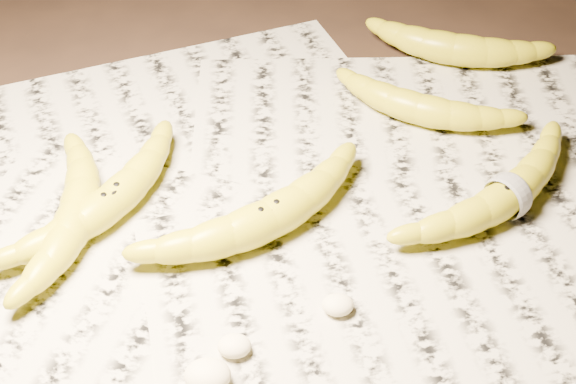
{
  "coord_description": "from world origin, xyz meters",
  "views": [
    {
      "loc": [
        0.01,
        -0.54,
        0.56
      ],
      "look_at": [
        0.01,
        0.01,
        0.05
      ],
      "focal_mm": 50.0,
      "sensor_mm": 36.0,
      "label": 1
    }
  ],
  "objects_px": {
    "banana_center": "(268,216)",
    "banana_taped": "(508,193)",
    "banana_upper_b": "(455,46)",
    "banana_upper_a": "(420,106)",
    "banana_left_a": "(110,199)",
    "banana_left_b": "(76,211)"
  },
  "relations": [
    {
      "from": "banana_center",
      "to": "banana_taped",
      "type": "distance_m",
      "value": 0.24
    },
    {
      "from": "banana_upper_b",
      "to": "banana_upper_a",
      "type": "bearing_deg",
      "value": -99.12
    },
    {
      "from": "banana_left_a",
      "to": "banana_left_b",
      "type": "bearing_deg",
      "value": 152.31
    },
    {
      "from": "banana_left_a",
      "to": "banana_center",
      "type": "relative_size",
      "value": 0.95
    },
    {
      "from": "banana_left_b",
      "to": "banana_center",
      "type": "height_order",
      "value": "banana_center"
    },
    {
      "from": "banana_taped",
      "to": "banana_upper_b",
      "type": "xyz_separation_m",
      "value": [
        -0.01,
        0.26,
        0.0
      ]
    },
    {
      "from": "banana_left_b",
      "to": "banana_upper_a",
      "type": "bearing_deg",
      "value": -62.01
    },
    {
      "from": "banana_left_a",
      "to": "banana_taped",
      "type": "relative_size",
      "value": 0.95
    },
    {
      "from": "banana_left_a",
      "to": "banana_upper_b",
      "type": "bearing_deg",
      "value": -20.0
    },
    {
      "from": "banana_taped",
      "to": "banana_upper_b",
      "type": "height_order",
      "value": "banana_upper_b"
    },
    {
      "from": "banana_left_a",
      "to": "banana_center",
      "type": "height_order",
      "value": "banana_center"
    },
    {
      "from": "banana_left_a",
      "to": "banana_upper_a",
      "type": "distance_m",
      "value": 0.35
    },
    {
      "from": "banana_left_b",
      "to": "banana_upper_b",
      "type": "height_order",
      "value": "banana_upper_b"
    },
    {
      "from": "banana_upper_a",
      "to": "banana_upper_b",
      "type": "relative_size",
      "value": 0.96
    },
    {
      "from": "banana_left_a",
      "to": "banana_upper_a",
      "type": "xyz_separation_m",
      "value": [
        0.32,
        0.15,
        -0.0
      ]
    },
    {
      "from": "banana_left_a",
      "to": "banana_taped",
      "type": "bearing_deg",
      "value": -54.66
    },
    {
      "from": "banana_left_a",
      "to": "banana_left_b",
      "type": "relative_size",
      "value": 1.1
    },
    {
      "from": "banana_taped",
      "to": "banana_left_b",
      "type": "bearing_deg",
      "value": 142.24
    },
    {
      "from": "banana_left_a",
      "to": "banana_upper_b",
      "type": "height_order",
      "value": "banana_upper_b"
    },
    {
      "from": "banana_center",
      "to": "banana_upper_b",
      "type": "bearing_deg",
      "value": 17.77
    },
    {
      "from": "banana_left_b",
      "to": "banana_center",
      "type": "xyz_separation_m",
      "value": [
        0.18,
        -0.01,
        0.0
      ]
    },
    {
      "from": "banana_upper_a",
      "to": "banana_upper_b",
      "type": "height_order",
      "value": "banana_upper_b"
    }
  ]
}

